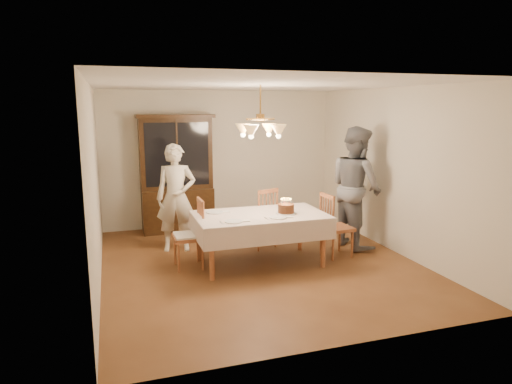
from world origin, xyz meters
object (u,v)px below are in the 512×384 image
object	(u,v)px
chair_far_side	(261,221)
birthday_cake	(286,209)
dining_table	(260,219)
elderly_woman	(176,198)
china_hutch	(177,176)

from	to	relation	value
chair_far_side	birthday_cake	size ratio (longest dim) A/B	3.33
dining_table	elderly_woman	distance (m)	1.51
china_hutch	birthday_cake	distance (m)	2.66
elderly_woman	birthday_cake	world-z (taller)	elderly_woman
chair_far_side	birthday_cake	xyz separation A→B (m)	(0.09, -0.86, 0.38)
china_hutch	elderly_woman	size ratio (longest dim) A/B	1.25
china_hutch	birthday_cake	xyz separation A→B (m)	(1.25, -2.34, -0.21)
chair_far_side	elderly_woman	bearing A→B (deg)	168.27
china_hutch	elderly_woman	xyz separation A→B (m)	(-0.18, -1.20, -0.18)
chair_far_side	china_hutch	bearing A→B (deg)	128.14
chair_far_side	birthday_cake	distance (m)	0.95
birthday_cake	chair_far_side	bearing A→B (deg)	96.26
china_hutch	birthday_cake	world-z (taller)	china_hutch
dining_table	birthday_cake	size ratio (longest dim) A/B	6.33
china_hutch	elderly_woman	bearing A→B (deg)	-98.72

